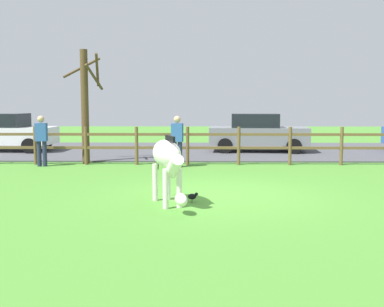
% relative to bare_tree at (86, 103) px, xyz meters
% --- Properties ---
extents(ground_plane, '(60.00, 60.00, 0.00)m').
position_rel_bare_tree_xyz_m(ground_plane, '(4.30, -5.37, -2.04)').
color(ground_plane, '#47842D').
extents(parking_asphalt, '(28.00, 7.40, 0.05)m').
position_rel_bare_tree_xyz_m(parking_asphalt, '(4.30, 3.93, -2.02)').
color(parking_asphalt, '#47474C').
rests_on(parking_asphalt, ground_plane).
extents(paddock_fence, '(22.09, 0.11, 1.27)m').
position_rel_bare_tree_xyz_m(paddock_fence, '(4.29, -0.37, -1.33)').
color(paddock_fence, brown).
rests_on(paddock_fence, ground_plane).
extents(bare_tree, '(1.44, 1.45, 3.82)m').
position_rel_bare_tree_xyz_m(bare_tree, '(0.00, 0.00, 0.00)').
color(bare_tree, '#513A23').
rests_on(bare_tree, ground_plane).
extents(zebra, '(0.93, 1.86, 1.41)m').
position_rel_bare_tree_xyz_m(zebra, '(3.20, -6.42, -1.12)').
color(zebra, white).
rests_on(zebra, ground_plane).
extents(crow_on_grass, '(0.21, 0.10, 0.20)m').
position_rel_bare_tree_xyz_m(crow_on_grass, '(3.70, -6.16, -1.92)').
color(crow_on_grass, black).
rests_on(crow_on_grass, ground_plane).
extents(parked_car_white, '(4.07, 2.02, 1.56)m').
position_rel_bare_tree_xyz_m(parked_car_white, '(-4.27, 3.49, -1.20)').
color(parked_car_white, white).
rests_on(parked_car_white, parking_asphalt).
extents(parked_car_grey, '(4.12, 2.12, 1.56)m').
position_rel_bare_tree_xyz_m(parked_car_grey, '(6.24, 3.48, -1.20)').
color(parked_car_grey, slate).
rests_on(parked_car_grey, parking_asphalt).
extents(visitor_left_of_tree, '(0.39, 0.27, 1.64)m').
position_rel_bare_tree_xyz_m(visitor_left_of_tree, '(3.13, -0.91, -1.14)').
color(visitor_left_of_tree, '#232847').
rests_on(visitor_left_of_tree, ground_plane).
extents(visitor_right_of_tree, '(0.36, 0.23, 1.64)m').
position_rel_bare_tree_xyz_m(visitor_right_of_tree, '(-1.26, -0.80, -1.14)').
color(visitor_right_of_tree, '#232847').
rests_on(visitor_right_of_tree, ground_plane).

